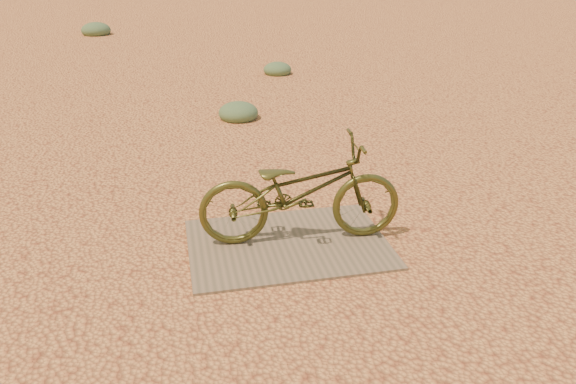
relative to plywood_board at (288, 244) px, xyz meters
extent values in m
plane|color=#E29B55|center=(0.28, 0.34, -0.01)|extent=(120.00, 120.00, 0.00)
cube|color=#74604B|center=(0.00, 0.00, 0.00)|extent=(1.63, 1.16, 0.02)
imported|color=#42431B|center=(0.11, 0.05, 0.44)|extent=(1.69, 0.70, 0.87)
ellipsoid|color=#57744D|center=(0.08, 3.70, -0.01)|extent=(0.56, 0.56, 0.31)
ellipsoid|color=#57744D|center=(1.20, 6.47, -0.01)|extent=(0.53, 0.53, 0.29)
ellipsoid|color=#57744D|center=(-2.62, 12.34, -0.01)|extent=(0.77, 0.77, 0.42)
camera|label=1|loc=(-0.86, -3.97, 2.28)|focal=35.00mm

